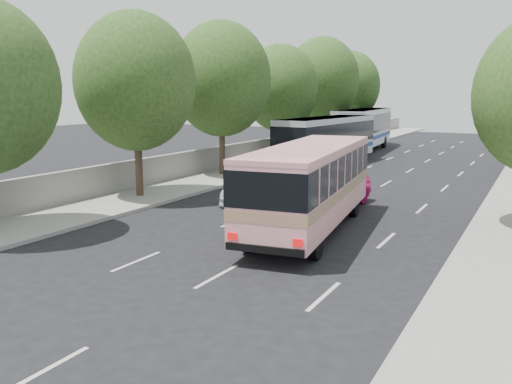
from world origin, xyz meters
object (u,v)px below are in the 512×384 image
Objects in this scene: pink_taxi at (333,188)px; tour_coach_rear at (363,126)px; pink_bus at (310,178)px; tour_coach_front at (327,137)px; white_pickup at (257,187)px.

tour_coach_rear reaches higher than pink_taxi.
tour_coach_front is at bearing 101.34° from pink_bus.
white_pickup is at bearing -165.67° from pink_taxi.
white_pickup is 24.56m from tour_coach_rear.
pink_bus is 2.15× the size of white_pickup.
tour_coach_front is 0.93× the size of tour_coach_rear.
pink_taxi is at bearing -80.64° from tour_coach_rear.
pink_bus is 18.39m from tour_coach_front.
tour_coach_rear is at bearing 110.30° from pink_taxi.
pink_bus is 0.88× the size of tour_coach_front.
pink_bus is at bearing -44.35° from white_pickup.
tour_coach_front is at bearing 118.10° from pink_taxi.
tour_coach_front reaches higher than pink_bus.
tour_coach_rear reaches higher than pink_bus.
pink_bus is 4.72m from pink_taxi.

